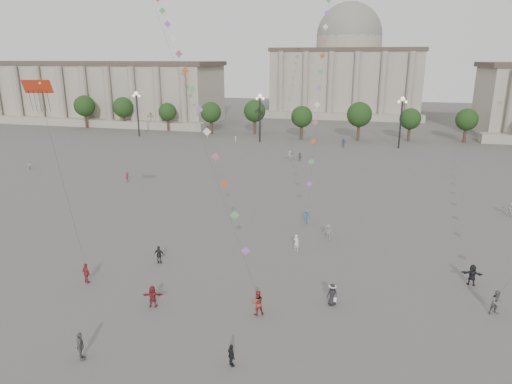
# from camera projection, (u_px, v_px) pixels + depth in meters

# --- Properties ---
(ground) EXTENTS (360.00, 360.00, 0.00)m
(ground) POSITION_uv_depth(u_px,v_px,m) (231.00, 311.00, 34.25)
(ground) COLOR #52504D
(ground) RESTS_ON ground
(hall_west) EXTENTS (84.00, 26.22, 17.20)m
(hall_west) POSITION_uv_depth(u_px,v_px,m) (85.00, 92.00, 136.86)
(hall_west) COLOR #A39B89
(hall_west) RESTS_ON ground
(hall_central) EXTENTS (48.30, 34.30, 35.50)m
(hall_central) POSITION_uv_depth(u_px,v_px,m) (347.00, 70.00, 150.26)
(hall_central) COLOR #A39B89
(hall_central) RESTS_ON ground
(tree_row) EXTENTS (137.12, 5.12, 8.00)m
(tree_row) POSITION_uv_depth(u_px,v_px,m) (331.00, 116.00, 105.19)
(tree_row) COLOR #3A291D
(tree_row) RESTS_ON ground
(lamp_post_far_west) EXTENTS (2.00, 0.90, 10.65)m
(lamp_post_far_west) POSITION_uv_depth(u_px,v_px,m) (137.00, 106.00, 107.85)
(lamp_post_far_west) COLOR #262628
(lamp_post_far_west) RESTS_ON ground
(lamp_post_mid_west) EXTENTS (2.00, 0.90, 10.65)m
(lamp_post_mid_west) POSITION_uv_depth(u_px,v_px,m) (260.00, 109.00, 100.75)
(lamp_post_mid_west) COLOR #262628
(lamp_post_mid_west) RESTS_ON ground
(lamp_post_mid_east) EXTENTS (2.00, 0.90, 10.65)m
(lamp_post_mid_east) POSITION_uv_depth(u_px,v_px,m) (402.00, 113.00, 93.64)
(lamp_post_mid_east) COLOR #262628
(lamp_post_mid_east) RESTS_ON ground
(person_crowd_0) EXTENTS (1.18, 0.65, 1.90)m
(person_crowd_0) POSITION_uv_depth(u_px,v_px,m) (344.00, 143.00, 96.28)
(person_crowd_0) COLOR #395981
(person_crowd_0) RESTS_ON ground
(person_crowd_1) EXTENTS (0.82, 0.91, 1.54)m
(person_crowd_1) POSITION_uv_depth(u_px,v_px,m) (30.00, 165.00, 77.44)
(person_crowd_1) COLOR #AFAEAA
(person_crowd_1) RESTS_ON ground
(person_crowd_2) EXTENTS (0.62, 1.01, 1.52)m
(person_crowd_2) POSITION_uv_depth(u_px,v_px,m) (127.00, 177.00, 69.89)
(person_crowd_2) COLOR #9A2A37
(person_crowd_2) RESTS_ON ground
(person_crowd_3) EXTENTS (1.73, 0.66, 1.83)m
(person_crowd_3) POSITION_uv_depth(u_px,v_px,m) (472.00, 275.00, 38.00)
(person_crowd_3) COLOR black
(person_crowd_3) RESTS_ON ground
(person_crowd_4) EXTENTS (1.38, 1.55, 1.71)m
(person_crowd_4) POSITION_uv_depth(u_px,v_px,m) (290.00, 155.00, 84.51)
(person_crowd_4) COLOR silver
(person_crowd_4) RESTS_ON ground
(person_crowd_6) EXTENTS (1.14, 0.68, 1.73)m
(person_crowd_6) POSITION_uv_depth(u_px,v_px,m) (328.00, 232.00, 47.43)
(person_crowd_6) COLOR slate
(person_crowd_6) RESTS_ON ground
(person_crowd_7) EXTENTS (1.65, 0.72, 1.72)m
(person_crowd_7) POSITION_uv_depth(u_px,v_px,m) (510.00, 209.00, 54.56)
(person_crowd_7) COLOR #B8B9B4
(person_crowd_7) RESTS_ON ground
(person_crowd_10) EXTENTS (0.63, 0.76, 1.78)m
(person_crowd_10) POSITION_uv_depth(u_px,v_px,m) (236.00, 140.00, 99.55)
(person_crowd_10) COLOR beige
(person_crowd_10) RESTS_ON ground
(person_crowd_12) EXTENTS (1.21, 1.40, 1.53)m
(person_crowd_12) POSITION_uv_depth(u_px,v_px,m) (300.00, 157.00, 83.94)
(person_crowd_12) COLOR slate
(person_crowd_12) RESTS_ON ground
(person_crowd_13) EXTENTS (0.73, 0.61, 1.69)m
(person_crowd_13) POSITION_uv_depth(u_px,v_px,m) (296.00, 243.00, 44.79)
(person_crowd_13) COLOR silver
(person_crowd_13) RESTS_ON ground
(tourist_0) EXTENTS (1.14, 0.84, 1.80)m
(tourist_0) POSITION_uv_depth(u_px,v_px,m) (86.00, 273.00, 38.33)
(tourist_0) COLOR #9D2A3B
(tourist_0) RESTS_ON ground
(tourist_1) EXTENTS (0.86, 0.90, 1.50)m
(tourist_1) POSITION_uv_depth(u_px,v_px,m) (231.00, 355.00, 28.00)
(tourist_1) COLOR black
(tourist_1) RESTS_ON ground
(tourist_2) EXTENTS (1.67, 0.92, 1.72)m
(tourist_2) POSITION_uv_depth(u_px,v_px,m) (153.00, 296.00, 34.71)
(tourist_2) COLOR maroon
(tourist_2) RESTS_ON ground
(tourist_3) EXTENTS (0.94, 1.20, 1.91)m
(tourist_3) POSITION_uv_depth(u_px,v_px,m) (80.00, 346.00, 28.57)
(tourist_3) COLOR #5B5B60
(tourist_3) RESTS_ON ground
(tourist_4) EXTENTS (1.02, 0.47, 1.71)m
(tourist_4) POSITION_uv_depth(u_px,v_px,m) (159.00, 255.00, 42.03)
(tourist_4) COLOR #222228
(tourist_4) RESTS_ON ground
(kite_flyer_0) EXTENTS (1.18, 1.08, 1.94)m
(kite_flyer_0) POSITION_uv_depth(u_px,v_px,m) (258.00, 303.00, 33.59)
(kite_flyer_0) COLOR maroon
(kite_flyer_0) RESTS_ON ground
(kite_flyer_1) EXTENTS (1.19, 1.28, 1.73)m
(kite_flyer_1) POSITION_uv_depth(u_px,v_px,m) (307.00, 217.00, 52.02)
(kite_flyer_1) COLOR #3A6083
(kite_flyer_1) RESTS_ON ground
(kite_flyer_2) EXTENTS (1.11, 0.99, 1.89)m
(kite_flyer_2) POSITION_uv_depth(u_px,v_px,m) (497.00, 302.00, 33.68)
(kite_flyer_2) COLOR #5C5C60
(kite_flyer_2) RESTS_ON ground
(hat_person) EXTENTS (1.01, 0.90, 1.73)m
(hat_person) POSITION_uv_depth(u_px,v_px,m) (332.00, 294.00, 34.95)
(hat_person) COLOR black
(hat_person) RESTS_ON ground
(dragon_kite) EXTENTS (2.26, 0.95, 15.23)m
(dragon_kite) POSITION_uv_depth(u_px,v_px,m) (39.00, 97.00, 34.60)
(dragon_kite) COLOR #B62913
(dragon_kite) RESTS_ON ground
(kite_train_west) EXTENTS (34.57, 45.21, 71.49)m
(kite_train_west) POSITION_uv_depth(u_px,v_px,m) (158.00, 5.00, 53.86)
(kite_train_west) COLOR #3F3F3F
(kite_train_west) RESTS_ON ground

